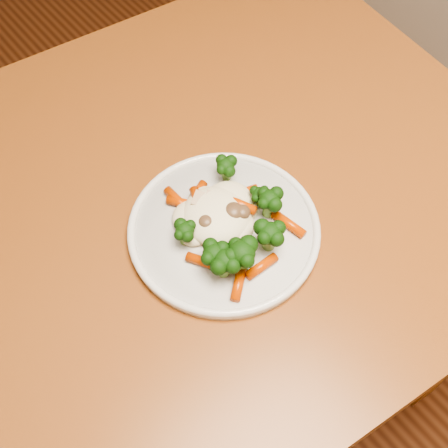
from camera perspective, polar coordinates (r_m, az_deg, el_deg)
name	(u,v)px	position (r m, az deg, el deg)	size (l,w,h in m)	color
dining_table	(142,262)	(0.82, -8.30, -3.88)	(1.17, 0.84, 0.75)	#935022
plate	(224,230)	(0.71, 0.00, -0.63)	(0.24, 0.24, 0.01)	silver
meal	(229,226)	(0.68, 0.51, -0.16)	(0.15, 0.18, 0.05)	#F8EFC6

